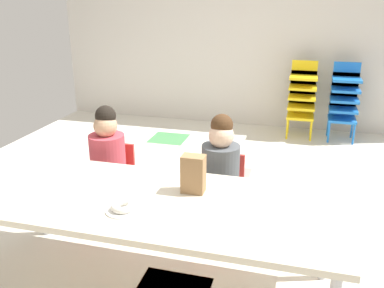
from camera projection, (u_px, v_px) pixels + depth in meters
ground_plane at (205, 221)px, 3.27m from camera, size 5.30×5.41×0.02m
back_wall at (256, 33)px, 5.32m from camera, size 5.30×0.10×2.40m
craft_table at (151, 205)px, 2.33m from camera, size 2.10×0.84×0.60m
seated_child_near_camera at (108, 155)px, 3.06m from camera, size 0.32×0.31×0.92m
seated_child_middle_seat at (221, 167)px, 2.85m from camera, size 0.33×0.33×0.92m
kid_chair_yellow_stack at (302, 95)px, 5.05m from camera, size 0.32×0.30×0.92m
kid_chair_blue_stack at (344, 97)px, 4.93m from camera, size 0.32×0.30×0.92m
paper_bag_brown at (193, 174)px, 2.36m from camera, size 0.13×0.09×0.22m
paper_plate_near_edge at (123, 210)px, 2.18m from camera, size 0.18×0.18×0.01m
donut_powdered_on_plate at (123, 206)px, 2.17m from camera, size 0.13×0.13×0.04m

